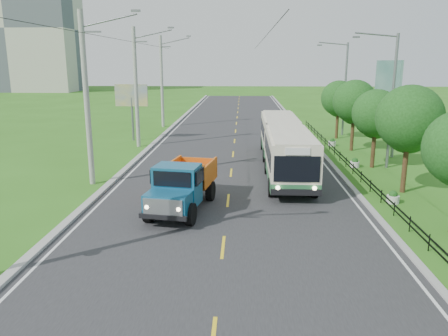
# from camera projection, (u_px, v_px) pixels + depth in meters

# --- Properties ---
(ground) EXTENTS (240.00, 240.00, 0.00)m
(ground) POSITION_uv_depth(u_px,v_px,m) (223.00, 247.00, 17.31)
(ground) COLOR #2F6718
(ground) RESTS_ON ground
(road) EXTENTS (14.00, 120.00, 0.02)m
(road) POSITION_uv_depth(u_px,v_px,m) (234.00, 149.00, 36.72)
(road) COLOR #28282B
(road) RESTS_ON ground
(curb_left) EXTENTS (0.40, 120.00, 0.15)m
(curb_left) POSITION_uv_depth(u_px,v_px,m) (149.00, 148.00, 37.00)
(curb_left) COLOR #9E9E99
(curb_left) RESTS_ON ground
(curb_right) EXTENTS (0.30, 120.00, 0.10)m
(curb_right) POSITION_uv_depth(u_px,v_px,m) (319.00, 150.00, 36.42)
(curb_right) COLOR #9E9E99
(curb_right) RESTS_ON ground
(edge_line_left) EXTENTS (0.12, 120.00, 0.00)m
(edge_line_left) POSITION_uv_depth(u_px,v_px,m) (155.00, 149.00, 36.99)
(edge_line_left) COLOR silver
(edge_line_left) RESTS_ON road
(edge_line_right) EXTENTS (0.12, 120.00, 0.00)m
(edge_line_right) POSITION_uv_depth(u_px,v_px,m) (313.00, 150.00, 36.44)
(edge_line_right) COLOR silver
(edge_line_right) RESTS_ON road
(centre_dash) EXTENTS (0.12, 2.20, 0.00)m
(centre_dash) POSITION_uv_depth(u_px,v_px,m) (223.00, 247.00, 17.30)
(centre_dash) COLOR yellow
(centre_dash) RESTS_ON road
(railing_right) EXTENTS (0.04, 40.00, 0.60)m
(railing_right) POSITION_uv_depth(u_px,v_px,m) (346.00, 163.00, 30.50)
(railing_right) COLOR black
(railing_right) RESTS_ON ground
(pole_near) EXTENTS (3.51, 0.32, 10.00)m
(pole_near) POSITION_uv_depth(u_px,v_px,m) (87.00, 99.00, 25.18)
(pole_near) COLOR gray
(pole_near) RESTS_ON ground
(pole_mid) EXTENTS (3.51, 0.32, 10.00)m
(pole_mid) POSITION_uv_depth(u_px,v_px,m) (136.00, 87.00, 36.83)
(pole_mid) COLOR gray
(pole_mid) RESTS_ON ground
(pole_far) EXTENTS (3.51, 0.32, 10.00)m
(pole_far) POSITION_uv_depth(u_px,v_px,m) (162.00, 81.00, 48.48)
(pole_far) COLOR gray
(pole_far) RESTS_ON ground
(tree_third) EXTENTS (3.60, 3.62, 6.00)m
(tree_third) POSITION_uv_depth(u_px,v_px,m) (409.00, 122.00, 23.86)
(tree_third) COLOR #382314
(tree_third) RESTS_ON ground
(tree_fourth) EXTENTS (3.24, 3.31, 5.40)m
(tree_fourth) POSITION_uv_depth(u_px,v_px,m) (376.00, 116.00, 29.78)
(tree_fourth) COLOR #382314
(tree_fourth) RESTS_ON ground
(tree_fifth) EXTENTS (3.48, 3.52, 5.80)m
(tree_fifth) POSITION_uv_depth(u_px,v_px,m) (355.00, 104.00, 35.55)
(tree_fifth) COLOR #382314
(tree_fifth) RESTS_ON ground
(tree_back) EXTENTS (3.30, 3.36, 5.50)m
(tree_back) POSITION_uv_depth(u_px,v_px,m) (339.00, 100.00, 41.42)
(tree_back) COLOR #382314
(tree_back) RESTS_ON ground
(streetlight_mid) EXTENTS (3.02, 0.20, 9.07)m
(streetlight_mid) POSITION_uv_depth(u_px,v_px,m) (390.00, 97.00, 29.30)
(streetlight_mid) COLOR slate
(streetlight_mid) RESTS_ON ground
(streetlight_far) EXTENTS (3.02, 0.20, 9.07)m
(streetlight_far) POSITION_uv_depth(u_px,v_px,m) (344.00, 86.00, 42.90)
(streetlight_far) COLOR slate
(streetlight_far) RESTS_ON ground
(planter_near) EXTENTS (0.64, 0.64, 0.67)m
(planter_near) POSITION_uv_depth(u_px,v_px,m) (393.00, 198.00, 22.71)
(planter_near) COLOR silver
(planter_near) RESTS_ON ground
(planter_mid) EXTENTS (0.64, 0.64, 0.67)m
(planter_mid) POSITION_uv_depth(u_px,v_px,m) (355.00, 163.00, 30.48)
(planter_mid) COLOR silver
(planter_mid) RESTS_ON ground
(planter_far) EXTENTS (0.64, 0.64, 0.67)m
(planter_far) POSITION_uv_depth(u_px,v_px,m) (332.00, 143.00, 38.24)
(planter_far) COLOR silver
(planter_far) RESTS_ON ground
(billboard_left) EXTENTS (3.00, 0.20, 5.20)m
(billboard_left) POSITION_uv_depth(u_px,v_px,m) (132.00, 99.00, 40.09)
(billboard_left) COLOR slate
(billboard_left) RESTS_ON ground
(billboard_right) EXTENTS (0.24, 6.00, 7.30)m
(billboard_right) POSITION_uv_depth(u_px,v_px,m) (387.00, 85.00, 34.96)
(billboard_right) COLOR slate
(billboard_right) RESTS_ON ground
(apartment_near) EXTENTS (28.00, 14.00, 30.00)m
(apartment_near) POSITION_uv_depth(u_px,v_px,m) (19.00, 30.00, 108.27)
(apartment_near) COLOR #B7B2A3
(apartment_near) RESTS_ON ground
(bus) EXTENTS (2.78, 16.02, 3.09)m
(bus) POSITION_uv_depth(u_px,v_px,m) (284.00, 142.00, 29.66)
(bus) COLOR #29663A
(bus) RESTS_ON ground
(dump_truck) EXTENTS (3.12, 6.09, 2.44)m
(dump_truck) POSITION_uv_depth(u_px,v_px,m) (182.00, 183.00, 21.45)
(dump_truck) COLOR #14547A
(dump_truck) RESTS_ON ground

